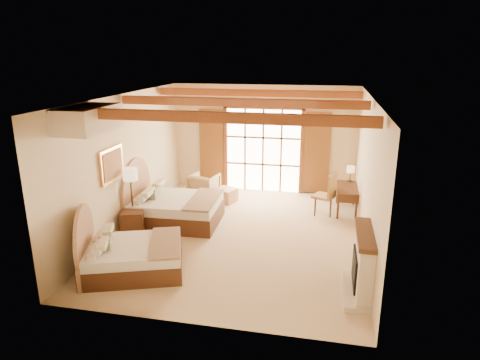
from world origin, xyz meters
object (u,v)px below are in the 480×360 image
(desk, at_px, (346,198))
(nightstand, at_px, (133,223))
(armchair, at_px, (204,186))
(bed_near, at_px, (126,253))
(bed_far, at_px, (170,206))

(desk, bearing_deg, nightstand, -152.73)
(nightstand, xyz_separation_m, armchair, (0.85, 2.97, 0.05))
(nightstand, relative_size, armchair, 0.78)
(bed_near, xyz_separation_m, bed_far, (-0.06, 2.52, 0.06))
(nightstand, bearing_deg, bed_far, 40.91)
(nightstand, height_order, desk, desk)
(bed_far, bearing_deg, desk, 19.23)
(bed_near, distance_m, bed_far, 2.53)
(bed_far, bearing_deg, bed_near, -90.57)
(bed_far, xyz_separation_m, desk, (4.35, 1.69, -0.06))
(armchair, bearing_deg, bed_far, 93.35)
(bed_near, relative_size, bed_far, 1.04)
(bed_near, bearing_deg, bed_far, 72.10)
(armchair, xyz_separation_m, desk, (4.05, -0.33, 0.01))
(desk, bearing_deg, bed_near, -136.52)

